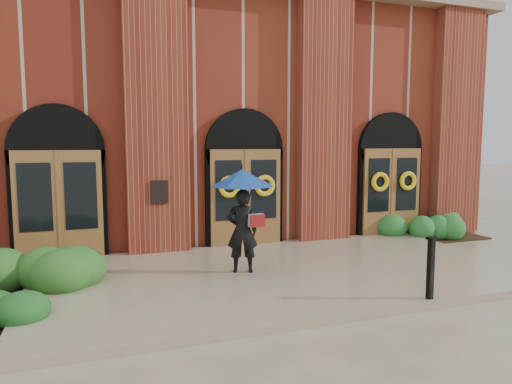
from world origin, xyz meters
name	(u,v)px	position (x,y,z in m)	size (l,w,h in m)	color
ground	(286,278)	(0.00, 0.00, 0.00)	(90.00, 90.00, 0.00)	tan
landing	(283,273)	(0.00, 0.15, 0.07)	(10.00, 5.30, 0.15)	gray
church_building	(196,125)	(0.00, 8.78, 3.50)	(16.20, 12.53, 7.00)	maroon
man_with_umbrella	(242,201)	(-0.87, 0.28, 1.64)	(1.65, 1.65, 2.13)	black
metal_post	(431,267)	(1.67, -2.35, 0.71)	(0.16, 0.16, 1.07)	black
hedge_wall_left	(11,275)	(-5.20, 0.61, 0.41)	(3.16, 1.26, 0.81)	#26551C
hedge_wall_right	(436,227)	(5.73, 2.20, 0.35)	(2.70, 1.08, 0.69)	#226026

